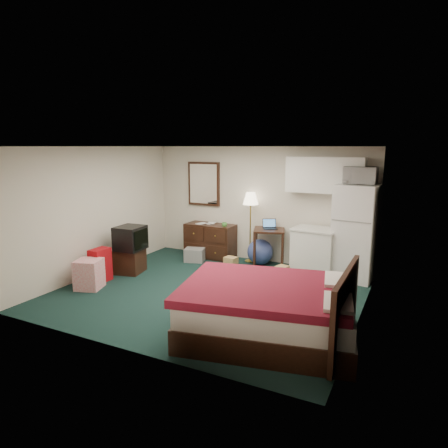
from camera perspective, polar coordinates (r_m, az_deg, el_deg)
The scene contains 25 objects.
floor at distance 7.08m, azimuth -2.02°, elevation -9.65°, with size 5.00×4.50×0.01m, color black.
ceiling at distance 6.63m, azimuth -2.17°, elevation 11.02°, with size 5.00×4.50×0.01m, color beige.
walls at distance 6.74m, azimuth -2.09°, elevation 0.34°, with size 5.01×4.51×2.50m.
mirror at distance 9.26m, azimuth -2.89°, elevation 5.76°, with size 0.80×0.06×1.00m, color white, non-canonical shape.
upper_cabinets at distance 8.10m, azimuth 14.23°, elevation 6.80°, with size 1.50×0.35×0.70m, color white, non-canonical shape.
headboard at distance 5.16m, azimuth 16.89°, elevation -11.70°, with size 0.06×1.56×1.00m, color black, non-canonical shape.
dresser at distance 9.12m, azimuth -1.97°, elevation -2.39°, with size 1.13×0.51×0.77m, color black, non-canonical shape.
floor_lamp at distance 8.70m, azimuth 3.77°, elevation -0.49°, with size 0.33×0.33×1.53m, color gold, non-canonical shape.
desk at distance 8.50m, azimuth 6.42°, elevation -3.34°, with size 0.63×0.63×0.80m, color black, non-canonical shape.
exercise_ball at distance 8.60m, azimuth 5.18°, elevation -4.00°, with size 0.55×0.55×0.55m, color navy.
kitchen_counter at distance 8.12m, azimuth 12.86°, elevation -3.92°, with size 0.81×0.62×0.89m, color white, non-canonical shape.
fridge at distance 7.93m, azimuth 18.37°, elevation -1.13°, with size 0.75×0.75×1.81m, color silver, non-canonical shape.
bed at distance 5.46m, azimuth 6.35°, elevation -12.29°, with size 2.17×1.69×0.70m, color maroon, non-canonical shape.
tv_stand at distance 8.27m, azimuth -13.29°, elevation -5.11°, with size 0.49×0.53×0.49m, color black, non-canonical shape.
suitcase at distance 7.85m, azimuth -17.25°, elevation -5.64°, with size 0.24×0.39×0.63m, color #8B0A07, non-canonical shape.
retail_box at distance 7.55m, azimuth -18.71°, elevation -6.80°, with size 0.42×0.42×0.53m, color silver, non-canonical shape.
file_bin at distance 8.85m, azimuth -4.22°, elevation -4.43°, with size 0.42×0.31×0.29m, color gray, non-canonical shape.
cardboard_box_a at distance 8.44m, azimuth 0.98°, elevation -5.44°, with size 0.25×0.21×0.21m, color #AD8255, non-canonical shape.
cardboard_box_b at distance 7.82m, azimuth 8.27°, elevation -6.81°, with size 0.20×0.24×0.24m, color #AD8255, non-canonical shape.
laptop at distance 8.39m, azimuth 6.61°, elevation -0.05°, with size 0.29×0.23×0.20m, color black, non-canonical shape.
crt_tv at distance 8.09m, azimuth -13.25°, elevation -1.96°, with size 0.51×0.55×0.47m, color black, non-canonical shape.
microwave at distance 7.83m, azimuth 18.92°, elevation 6.85°, with size 0.58×0.32×0.39m, color silver.
book_a at distance 9.10m, azimuth -3.60°, elevation 0.77°, with size 0.17×0.02×0.23m, color #AD8255.
book_b at distance 9.09m, azimuth -2.36°, elevation 0.81°, with size 0.18×0.02×0.24m, color #AD8255.
mug at distance 8.73m, azimuth 0.07°, elevation -0.01°, with size 0.12×0.09×0.12m, color #4A943C.
Camera 1 is at (3.17, -5.82, 2.50)m, focal length 32.00 mm.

